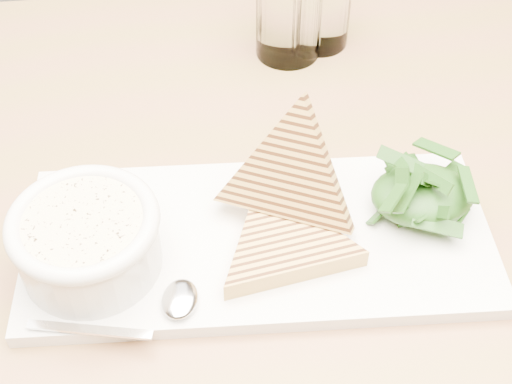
{
  "coord_description": "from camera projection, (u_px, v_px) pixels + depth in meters",
  "views": [
    {
      "loc": [
        -0.13,
        -0.58,
        1.25
      ],
      "look_at": [
        -0.07,
        -0.15,
        0.8
      ],
      "focal_mm": 50.0,
      "sensor_mm": 36.0,
      "label": 1
    }
  ],
  "objects": [
    {
      "name": "sandwich_lean",
      "position": [
        290.0,
        175.0,
        0.63
      ],
      "size": [
        0.2,
        0.19,
        0.17
      ],
      "primitive_type": null,
      "rotation": [
        1.08,
        0.0,
        -0.46
      ],
      "color": "#B88C41",
      "rests_on": "sandwich_flat"
    },
    {
      "name": "spoon_handle",
      "position": [
        90.0,
        330.0,
        0.57
      ],
      "size": [
        0.1,
        0.03,
        0.0
      ],
      "primitive_type": "cube",
      "rotation": [
        0.0,
        0.0,
        -0.24
      ],
      "color": "silver",
      "rests_on": "platter"
    },
    {
      "name": "glass_near",
      "position": [
        289.0,
        10.0,
        0.82
      ],
      "size": [
        0.08,
        0.08,
        0.12
      ],
      "primitive_type": "cylinder",
      "color": "white",
      "rests_on": "table_top"
    },
    {
      "name": "soup_bowl",
      "position": [
        89.0,
        246.0,
        0.6
      ],
      "size": [
        0.12,
        0.12,
        0.05
      ],
      "primitive_type": "cylinder",
      "color": "white",
      "rests_on": "platter"
    },
    {
      "name": "platter",
      "position": [
        259.0,
        240.0,
        0.65
      ],
      "size": [
        0.43,
        0.22,
        0.01
      ],
      "primitive_type": "cube",
      "rotation": [
        0.0,
        0.0,
        -0.07
      ],
      "color": "white",
      "rests_on": "table_top"
    },
    {
      "name": "bowl_rim",
      "position": [
        82.0,
        222.0,
        0.58
      ],
      "size": [
        0.13,
        0.13,
        0.01
      ],
      "primitive_type": "torus",
      "color": "white",
      "rests_on": "soup_bowl"
    },
    {
      "name": "salad_base",
      "position": [
        422.0,
        195.0,
        0.65
      ],
      "size": [
        0.1,
        0.07,
        0.04
      ],
      "primitive_type": "ellipsoid",
      "color": "#11350F",
      "rests_on": "platter"
    },
    {
      "name": "arugula_pile",
      "position": [
        424.0,
        188.0,
        0.64
      ],
      "size": [
        0.11,
        0.1,
        0.05
      ],
      "primitive_type": null,
      "color": "#254D14",
      "rests_on": "platter"
    },
    {
      "name": "soup",
      "position": [
        83.0,
        223.0,
        0.58
      ],
      "size": [
        0.1,
        0.1,
        0.01
      ],
      "primitive_type": "cylinder",
      "color": "beige",
      "rests_on": "soup_bowl"
    },
    {
      "name": "table_top",
      "position": [
        260.0,
        256.0,
        0.67
      ],
      "size": [
        1.35,
        0.91,
        0.04
      ],
      "primitive_type": "cube",
      "rotation": [
        0.0,
        0.0,
        -0.02
      ],
      "color": "brown",
      "rests_on": "ground"
    },
    {
      "name": "spoon_bowl",
      "position": [
        180.0,
        299.0,
        0.59
      ],
      "size": [
        0.04,
        0.05,
        0.01
      ],
      "primitive_type": "ellipsoid",
      "rotation": [
        0.0,
        0.0,
        -0.24
      ],
      "color": "silver",
      "rests_on": "platter"
    },
    {
      "name": "glass_far",
      "position": [
        321.0,
        3.0,
        0.84
      ],
      "size": [
        0.07,
        0.07,
        0.11
      ],
      "primitive_type": "cylinder",
      "color": "white",
      "rests_on": "table_top"
    },
    {
      "name": "sandwich_flat",
      "position": [
        284.0,
        244.0,
        0.62
      ],
      "size": [
        0.17,
        0.17,
        0.02
      ],
      "primitive_type": null,
      "rotation": [
        0.0,
        0.0,
        0.16
      ],
      "color": "#B88C41",
      "rests_on": "platter"
    }
  ]
}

